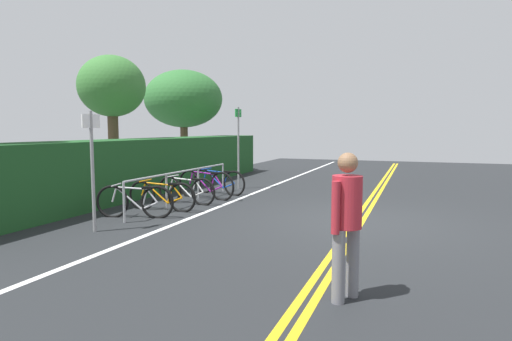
{
  "coord_description": "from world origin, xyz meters",
  "views": [
    {
      "loc": [
        -8.64,
        -1.06,
        1.84
      ],
      "look_at": [
        0.0,
        2.21,
        0.94
      ],
      "focal_mm": 30.06,
      "sensor_mm": 36.0,
      "label": 1
    }
  ],
  "objects": [
    {
      "name": "ground_plane",
      "position": [
        0.0,
        0.0,
        -0.03
      ],
      "size": [
        33.93,
        14.0,
        0.05
      ],
      "primitive_type": "cube",
      "color": "#232628"
    },
    {
      "name": "centre_line_yellow_inner",
      "position": [
        0.0,
        -0.08,
        0.0
      ],
      "size": [
        30.54,
        0.1,
        0.0
      ],
      "primitive_type": "cube",
      "color": "gold",
      "rests_on": "ground_plane"
    },
    {
      "name": "centre_line_yellow_outer",
      "position": [
        0.0,
        0.08,
        0.0
      ],
      "size": [
        30.54,
        0.1,
        0.0
      ],
      "primitive_type": "cube",
      "color": "gold",
      "rests_on": "ground_plane"
    },
    {
      "name": "bike_lane_stripe_white",
      "position": [
        0.0,
        3.3,
        0.0
      ],
      "size": [
        30.54,
        0.12,
        0.0
      ],
      "primitive_type": "cube",
      "color": "white",
      "rests_on": "ground_plane"
    },
    {
      "name": "bike_rack",
      "position": [
        0.48,
        4.29,
        0.62
      ],
      "size": [
        4.61,
        0.05,
        0.83
      ],
      "color": "#9EA0A5",
      "rests_on": "ground_plane"
    },
    {
      "name": "bicycle_0",
      "position": [
        -1.31,
        4.4,
        0.34
      ],
      "size": [
        0.57,
        1.63,
        0.73
      ],
      "color": "black",
      "rests_on": "ground_plane"
    },
    {
      "name": "bicycle_1",
      "position": [
        -0.44,
        4.32,
        0.33
      ],
      "size": [
        0.46,
        1.73,
        0.71
      ],
      "color": "black",
      "rests_on": "ground_plane"
    },
    {
      "name": "bicycle_2",
      "position": [
        0.54,
        4.25,
        0.33
      ],
      "size": [
        0.46,
        1.67,
        0.71
      ],
      "color": "black",
      "rests_on": "ground_plane"
    },
    {
      "name": "bicycle_3",
      "position": [
        1.41,
        4.16,
        0.37
      ],
      "size": [
        0.52,
        1.82,
        0.79
      ],
      "color": "black",
      "rests_on": "ground_plane"
    },
    {
      "name": "bicycle_4",
      "position": [
        2.23,
        4.18,
        0.35
      ],
      "size": [
        0.51,
        1.78,
        0.74
      ],
      "color": "black",
      "rests_on": "ground_plane"
    },
    {
      "name": "pedestrian",
      "position": [
        -4.1,
        -0.38,
        0.91
      ],
      "size": [
        0.45,
        0.32,
        1.6
      ],
      "color": "slate",
      "rests_on": "ground_plane"
    },
    {
      "name": "sign_post_near",
      "position": [
        -2.6,
        4.33,
        1.3
      ],
      "size": [
        0.36,
        0.1,
        2.16
      ],
      "color": "gray",
      "rests_on": "ground_plane"
    },
    {
      "name": "sign_post_far",
      "position": [
        3.44,
        4.08,
        1.49
      ],
      "size": [
        0.36,
        0.06,
        2.5
      ],
      "color": "gray",
      "rests_on": "ground_plane"
    },
    {
      "name": "hedge_backdrop",
      "position": [
        1.98,
        6.34,
        0.78
      ],
      "size": [
        13.56,
        1.38,
        1.56
      ],
      "primitive_type": "cube",
      "color": "#1C4C21",
      "rests_on": "ground_plane"
    },
    {
      "name": "tree_mid",
      "position": [
        2.26,
        7.8,
        3.09
      ],
      "size": [
        2.04,
        2.04,
        4.08
      ],
      "color": "brown",
      "rests_on": "ground_plane"
    },
    {
      "name": "tree_far_right",
      "position": [
        7.53,
        8.36,
        3.1
      ],
      "size": [
        3.3,
        3.3,
        4.33
      ],
      "color": "brown",
      "rests_on": "ground_plane"
    }
  ]
}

